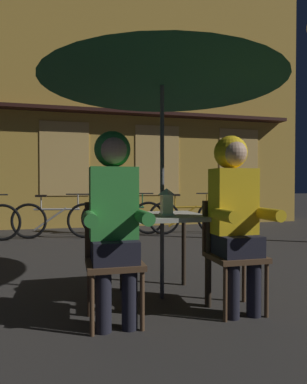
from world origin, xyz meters
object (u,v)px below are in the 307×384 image
patio_umbrella (162,64)px  bicycle_fourth (188,217)px  chair_right (231,248)px  bicycle_third (123,217)px  cafe_table (162,226)px  person_left_hooded (114,206)px  chair_left (113,254)px  person_right_hooded (235,204)px  bicycle_second (57,220)px  lantern (167,201)px

patio_umbrella → bicycle_fourth: patio_umbrella is taller
patio_umbrella → chair_right: size_ratio=2.66×
bicycle_third → cafe_table: bearing=-93.6°
patio_umbrella → bicycle_third: 4.20m
person_left_hooded → chair_left: bearing=90.0°
patio_umbrella → chair_left: 1.68m
person_left_hooded → person_right_hooded: same height
chair_right → bicycle_fourth: (1.06, 3.94, -0.14)m
cafe_table → bicycle_second: size_ratio=0.44×
bicycle_second → bicycle_fourth: size_ratio=0.99×
patio_umbrella → chair_left: bearing=-142.5°
chair_right → patio_umbrella: bearing=142.5°
patio_umbrella → lantern: patio_umbrella is taller
chair_left → chair_right: same height
chair_right → bicycle_third: 4.20m
cafe_table → lantern: 0.24m
lantern → bicycle_fourth: size_ratio=0.14×
chair_left → chair_right: size_ratio=1.00×
lantern → bicycle_second: lantern is taller
person_left_hooded → patio_umbrella: bearing=41.6°
chair_left → patio_umbrella: bearing=37.5°
person_right_hooded → person_left_hooded: bearing=180.0°
bicycle_second → person_right_hooded: bearing=-69.4°
bicycle_third → chair_right: bearing=-86.7°
lantern → chair_right: 0.66m
lantern → chair_left: size_ratio=0.27×
chair_right → cafe_table: bearing=142.5°
cafe_table → person_right_hooded: (0.48, -0.43, 0.21)m
person_right_hooded → bicycle_second: person_right_hooded is taller
cafe_table → bicycle_fourth: size_ratio=0.44×
bicycle_second → bicycle_third: same height
patio_umbrella → cafe_table: bearing=0.0°
chair_left → person_right_hooded: bearing=-3.4°
chair_left → bicycle_second: size_ratio=0.52×
patio_umbrella → bicycle_fourth: (1.54, 3.57, -1.71)m
patio_umbrella → chair_left: patio_umbrella is taller
lantern → bicycle_fourth: lantern is taller
chair_left → bicycle_third: bearing=80.2°
person_right_hooded → bicycle_second: (-1.52, 4.05, -0.50)m
bicycle_second → bicycle_third: size_ratio=1.00×
patio_umbrella → bicycle_fourth: 4.25m
patio_umbrella → lantern: bearing=-77.1°
chair_right → bicycle_fourth: chair_right is taller
person_left_hooded → bicycle_second: bearing=97.9°
bicycle_third → bicycle_fourth: (1.30, -0.25, 0.00)m
bicycle_fourth → chair_left: bearing=-117.2°
chair_right → person_right_hooded: person_right_hooded is taller
patio_umbrella → bicycle_second: 4.14m
patio_umbrella → lantern: (0.02, -0.08, -1.20)m
cafe_table → lantern: size_ratio=3.20×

